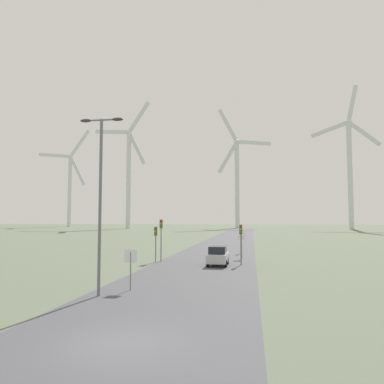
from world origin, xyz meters
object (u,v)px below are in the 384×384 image
at_px(wind_turbine_center, 237,174).
at_px(car_approaching, 218,256).
at_px(streetlamp, 100,185).
at_px(wind_turbine_far_left, 70,183).
at_px(traffic_light_post_mid_right, 241,234).
at_px(stop_sign_far, 242,241).
at_px(wind_turbine_left, 129,170).
at_px(wind_turbine_right, 350,164).
at_px(stop_sign_near, 131,262).
at_px(traffic_light_post_near_right, 241,235).
at_px(traffic_light_post_near_left, 161,231).
at_px(traffic_light_post_mid_left, 156,236).

bearing_deg(wind_turbine_center, car_approaching, -88.60).
height_order(streetlamp, wind_turbine_far_left, wind_turbine_far_left).
bearing_deg(traffic_light_post_mid_right, wind_turbine_center, 92.31).
bearing_deg(wind_turbine_far_left, car_approaching, -58.85).
height_order(stop_sign_far, wind_turbine_left, wind_turbine_left).
bearing_deg(wind_turbine_left, wind_turbine_right, 3.11).
bearing_deg(stop_sign_near, traffic_light_post_near_right, 65.52).
bearing_deg(stop_sign_far, wind_turbine_center, 92.29).
bearing_deg(wind_turbine_far_left, traffic_light_post_near_left, -60.05).
distance_m(traffic_light_post_near_left, car_approaching, 6.99).
distance_m(stop_sign_near, wind_turbine_right, 162.25).
height_order(streetlamp, car_approaching, streetlamp).
distance_m(stop_sign_near, car_approaching, 13.91).
bearing_deg(traffic_light_post_mid_left, wind_turbine_right, 68.67).
distance_m(traffic_light_post_mid_left, wind_turbine_left, 141.64).
bearing_deg(car_approaching, traffic_light_post_near_right, 22.01).
height_order(stop_sign_far, traffic_light_post_mid_left, traffic_light_post_mid_left).
bearing_deg(stop_sign_near, wind_turbine_right, 71.41).
bearing_deg(traffic_light_post_mid_right, traffic_light_post_near_left, -126.27).
distance_m(stop_sign_far, traffic_light_post_near_right, 5.56).
xyz_separation_m(stop_sign_near, wind_turbine_center, (0.55, 164.12, 24.99)).
bearing_deg(car_approaching, traffic_light_post_near_left, 158.39).
bearing_deg(streetlamp, traffic_light_post_mid_left, 93.62).
relative_size(stop_sign_near, traffic_light_post_near_left, 0.58).
relative_size(traffic_light_post_near_right, wind_turbine_center, 0.06).
relative_size(car_approaching, wind_turbine_far_left, 0.07).
bearing_deg(traffic_light_post_near_left, traffic_light_post_mid_left, -125.69).
xyz_separation_m(streetlamp, traffic_light_post_near_left, (-0.66, 17.61, -3.23)).
bearing_deg(streetlamp, stop_sign_far, 70.61).
relative_size(streetlamp, car_approaching, 2.50).
height_order(traffic_light_post_mid_left, wind_turbine_center, wind_turbine_center).
relative_size(traffic_light_post_mid_right, car_approaching, 0.79).
relative_size(traffic_light_post_near_left, wind_turbine_far_left, 0.08).
bearing_deg(car_approaching, wind_turbine_far_left, 121.15).
xyz_separation_m(traffic_light_post_mid_left, wind_turbine_right, (53.31, 136.54, 26.34)).
bearing_deg(wind_turbine_left, stop_sign_far, -66.10).
relative_size(car_approaching, wind_turbine_center, 0.07).
bearing_deg(stop_sign_near, streetlamp, -122.35).
distance_m(traffic_light_post_mid_right, car_approaching, 13.57).
distance_m(streetlamp, traffic_light_post_mid_right, 29.73).
height_order(streetlamp, wind_turbine_right, wind_turbine_right).
bearing_deg(streetlamp, wind_turbine_far_left, 117.68).
relative_size(car_approaching, wind_turbine_right, 0.06).
relative_size(traffic_light_post_near_left, wind_turbine_center, 0.07).
distance_m(streetlamp, stop_sign_near, 5.20).
bearing_deg(streetlamp, stop_sign_near, 57.65).
xyz_separation_m(stop_sign_near, traffic_light_post_mid_right, (6.11, 26.57, 0.66)).
bearing_deg(wind_turbine_right, traffic_light_post_near_left, -111.26).
bearing_deg(traffic_light_post_near_right, streetlamp, -115.51).
bearing_deg(traffic_light_post_mid_right, traffic_light_post_near_right, -88.61).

